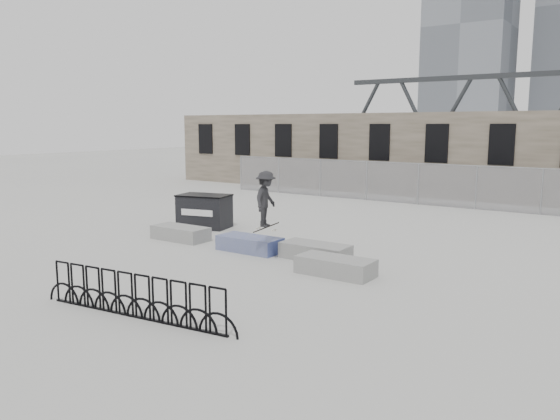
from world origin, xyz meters
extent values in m
plane|color=#B6B6B1|center=(0.00, 0.00, 0.00)|extent=(120.00, 120.00, 0.00)
cube|color=#6A5E4E|center=(0.00, 16.25, 2.25)|extent=(36.00, 2.50, 4.50)
cube|color=black|center=(-16.00, 14.98, 2.90)|extent=(1.20, 0.12, 2.00)
cube|color=black|center=(-12.80, 14.98, 2.90)|extent=(1.20, 0.12, 2.00)
cube|color=black|center=(-9.60, 14.98, 2.90)|extent=(1.20, 0.12, 2.00)
cube|color=black|center=(-6.40, 14.98, 2.90)|extent=(1.20, 0.12, 2.00)
cube|color=black|center=(-3.20, 14.98, 2.90)|extent=(1.20, 0.12, 2.00)
cube|color=black|center=(0.00, 14.98, 2.90)|extent=(1.20, 0.12, 2.00)
cube|color=black|center=(3.20, 14.98, 2.90)|extent=(1.20, 0.12, 2.00)
cylinder|color=gray|center=(-11.00, 12.50, 1.00)|extent=(0.06, 0.06, 2.00)
cylinder|color=gray|center=(-8.25, 12.50, 1.00)|extent=(0.06, 0.06, 2.00)
cylinder|color=gray|center=(-5.50, 12.50, 1.00)|extent=(0.06, 0.06, 2.00)
cylinder|color=gray|center=(-2.75, 12.50, 1.00)|extent=(0.06, 0.06, 2.00)
cylinder|color=gray|center=(0.00, 12.50, 1.00)|extent=(0.06, 0.06, 2.00)
cylinder|color=gray|center=(2.75, 12.50, 1.00)|extent=(0.06, 0.06, 2.00)
cylinder|color=gray|center=(5.50, 12.50, 1.00)|extent=(0.06, 0.06, 2.00)
cube|color=#99999E|center=(0.00, 12.50, 1.00)|extent=(22.00, 0.02, 2.00)
cylinder|color=gray|center=(0.00, 12.50, 2.00)|extent=(22.00, 0.04, 0.04)
cube|color=#989895|center=(-3.59, -0.06, 0.23)|extent=(2.00, 0.90, 0.46)
cube|color=#2D471E|center=(-3.59, -0.06, 0.40)|extent=(1.76, 0.66, 0.10)
cube|color=#2F3E8D|center=(-0.63, -0.07, 0.23)|extent=(2.00, 0.90, 0.46)
cube|color=#2D471E|center=(-0.63, -0.07, 0.40)|extent=(1.76, 0.66, 0.10)
cube|color=#989895|center=(1.55, 0.19, 0.23)|extent=(2.00, 0.90, 0.46)
cube|color=#2D471E|center=(1.55, 0.19, 0.40)|extent=(1.76, 0.66, 0.10)
cube|color=#989895|center=(2.83, -0.95, 0.23)|extent=(2.00, 0.90, 0.46)
cube|color=#2D471E|center=(2.83, -0.95, 0.40)|extent=(1.76, 0.66, 0.10)
cube|color=black|center=(-4.45, 2.08, 0.60)|extent=(2.06, 1.51, 1.21)
cube|color=black|center=(-4.45, 2.08, 1.23)|extent=(2.12, 1.57, 0.06)
cube|color=white|center=(-4.31, 1.52, 0.65)|extent=(1.27, 0.32, 0.23)
cube|color=black|center=(1.02, -6.02, 0.02)|extent=(4.48, 0.57, 0.04)
torus|color=black|center=(-0.99, -6.25, 0.45)|extent=(0.89, 0.15, 0.89)
torus|color=black|center=(-0.54, -6.20, 0.45)|extent=(0.89, 0.15, 0.89)
torus|color=black|center=(-0.09, -6.15, 0.45)|extent=(0.89, 0.15, 0.89)
torus|color=black|center=(0.35, -6.10, 0.45)|extent=(0.89, 0.15, 0.89)
torus|color=black|center=(0.80, -6.04, 0.45)|extent=(0.89, 0.15, 0.89)
torus|color=black|center=(1.25, -5.99, 0.45)|extent=(0.89, 0.15, 0.89)
torus|color=black|center=(1.70, -5.94, 0.45)|extent=(0.89, 0.15, 0.89)
torus|color=black|center=(2.14, -5.89, 0.45)|extent=(0.89, 0.15, 0.89)
torus|color=black|center=(2.59, -5.84, 0.45)|extent=(0.89, 0.15, 0.89)
torus|color=black|center=(3.04, -5.79, 0.45)|extent=(0.89, 0.15, 0.89)
cube|color=slate|center=(-20.00, 90.00, 21.00)|extent=(14.00, 12.00, 42.00)
cube|color=gray|center=(-20.00, 55.00, 2.00)|extent=(2.00, 3.00, 4.00)
imported|color=#242427|center=(0.40, -0.65, 1.76)|extent=(0.80, 1.13, 1.59)
cube|color=black|center=(0.40, -0.65, 0.94)|extent=(0.77, 0.30, 0.35)
cylinder|color=beige|center=(0.12, -0.72, 0.89)|extent=(0.06, 0.03, 0.06)
cylinder|color=beige|center=(0.12, -0.58, 0.89)|extent=(0.06, 0.03, 0.06)
cylinder|color=beige|center=(0.68, -0.72, 0.89)|extent=(0.06, 0.03, 0.06)
cylinder|color=beige|center=(0.68, -0.58, 0.89)|extent=(0.06, 0.03, 0.06)
camera|label=1|loc=(9.39, -13.03, 3.83)|focal=35.00mm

